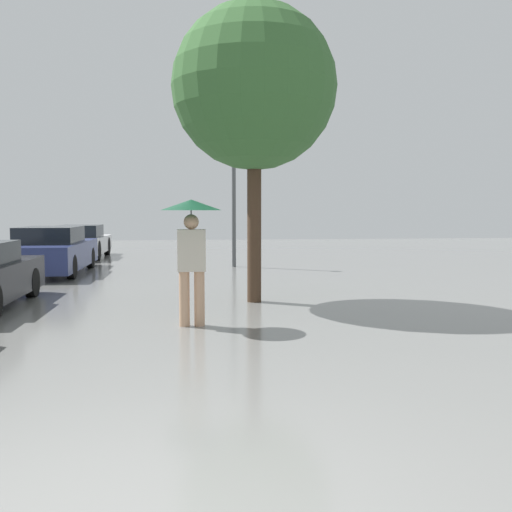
# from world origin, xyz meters

# --- Properties ---
(pedestrian) EXTENTS (0.90, 0.90, 1.89)m
(pedestrian) POSITION_xyz_m (0.57, 5.59, 1.40)
(pedestrian) COLOR tan
(pedestrian) RESTS_ON ground_plane
(parked_car_third) EXTENTS (1.73, 4.56, 1.28)m
(parked_car_third) POSITION_xyz_m (-3.16, 13.18, 0.61)
(parked_car_third) COLOR navy
(parked_car_third) RESTS_ON ground_plane
(parked_car_farthest) EXTENTS (1.64, 3.97, 1.19)m
(parked_car_farthest) POSITION_xyz_m (-3.29, 18.29, 0.57)
(parked_car_farthest) COLOR silver
(parked_car_farthest) RESTS_ON ground_plane
(tree) EXTENTS (3.05, 3.05, 5.52)m
(tree) POSITION_xyz_m (1.77, 7.74, 3.98)
(tree) COLOR #473323
(tree) RESTS_ON ground_plane
(street_lamp) EXTENTS (0.30, 0.30, 4.34)m
(street_lamp) POSITION_xyz_m (1.93, 14.40, 2.69)
(street_lamp) COLOR #515456
(street_lamp) RESTS_ON ground_plane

